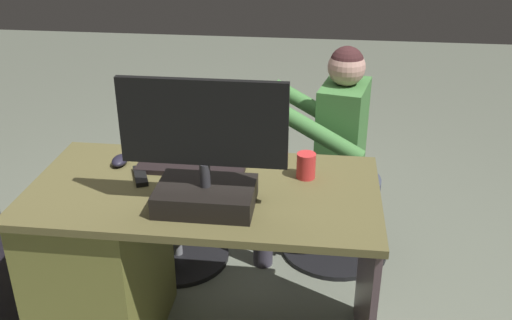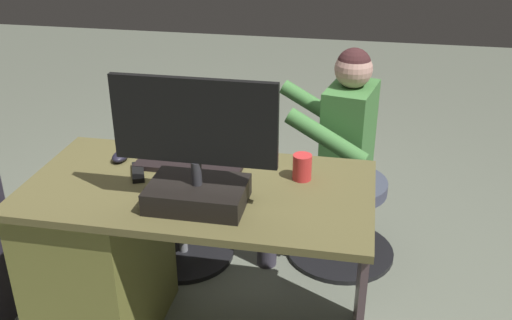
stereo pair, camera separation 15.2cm
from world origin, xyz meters
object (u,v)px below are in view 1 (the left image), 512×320
teddy_bear (172,157)px  person (323,141)px  tv_remote (140,176)px  monitor (205,166)px  visitor_chair (337,211)px  office_chair_teddy (176,217)px  cup (306,166)px  computer_mouse (120,160)px  desk (126,260)px  keyboard (192,167)px

teddy_bear → person: size_ratio=0.29×
tv_remote → monitor: bearing=126.0°
person → teddy_bear: bearing=11.0°
monitor → visitor_chair: 1.22m
visitor_chair → office_chair_teddy: bearing=11.9°
cup → computer_mouse: bearing=-1.7°
cup → tv_remote: (0.62, 0.08, -0.04)m
office_chair_teddy → teddy_bear: teddy_bear is taller
monitor → tv_remote: size_ratio=3.70×
monitor → teddy_bear: size_ratio=1.74×
desk → monitor: 0.63m
desk → office_chair_teddy: (-0.05, -0.60, -0.16)m
desk → person: 1.09m
desk → person: person is taller
desk → keyboard: bearing=-150.7°
tv_remote → visitor_chair: (-0.77, -0.72, -0.53)m
office_chair_teddy → teddy_bear: bearing=-90.0°
cup → desk: bearing=10.1°
computer_mouse → visitor_chair: (-0.88, -0.62, -0.54)m
tv_remote → visitor_chair: size_ratio=0.27×
teddy_bear → keyboard: bearing=113.9°
visitor_chair → teddy_bear: bearing=11.1°
monitor → desk: bearing=-19.6°
monitor → visitor_chair: monitor is taller
cup → teddy_bear: bearing=-36.7°
desk → computer_mouse: computer_mouse is taller
tv_remote → office_chair_teddy: tv_remote is taller
cup → office_chair_teddy: cup is taller
monitor → office_chair_teddy: 1.04m
monitor → computer_mouse: 0.51m
monitor → person: size_ratio=0.51×
office_chair_teddy → person: size_ratio=0.47×
tv_remote → office_chair_teddy: bearing=-109.4°
teddy_bear → visitor_chair: bearing=-168.9°
tv_remote → teddy_bear: (0.03, -0.57, -0.19)m
desk → person: (-0.76, -0.75, 0.23)m
tv_remote → visitor_chair: tv_remote is taller
monitor → computer_mouse: (0.40, -0.28, -0.14)m
computer_mouse → keyboard: bearing=179.2°
computer_mouse → tv_remote: (-0.11, 0.10, -0.01)m
cup → teddy_bear: (0.65, -0.49, -0.23)m
keyboard → cup: size_ratio=4.27×
computer_mouse → office_chair_teddy: size_ratio=0.18×
office_chair_teddy → teddy_bear: size_ratio=1.63×
teddy_bear → visitor_chair: size_ratio=0.58×
tv_remote → person: bearing=-156.7°
computer_mouse → cup: 0.73m
cup → office_chair_teddy: 0.98m
desk → keyboard: 0.46m
desk → cup: bearing=-169.9°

